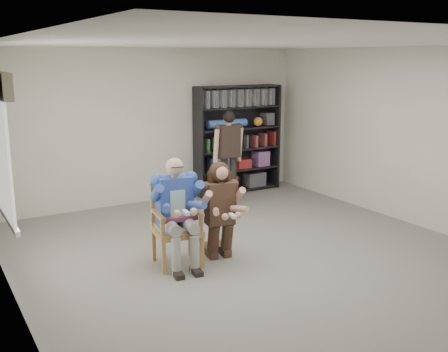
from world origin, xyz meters
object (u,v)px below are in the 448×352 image
armchair (177,224)px  bookshelf (238,139)px  kneeling_woman (221,212)px  standing_man (229,159)px  seated_man (177,212)px

armchair → bookshelf: bookshelf is taller
kneeling_woman → bookshelf: bearing=62.8°
armchair → standing_man: standing_man is taller
kneeling_woman → standing_man: standing_man is taller
armchair → standing_man: (2.01, 2.05, 0.32)m
seated_man → bookshelf: bearing=54.9°
armchair → bookshelf: 3.97m
standing_man → seated_man: bearing=-131.0°
seated_man → kneeling_woman: seated_man is taller
bookshelf → kneeling_woman: bearing=-125.5°
armchair → standing_man: 2.89m
armchair → seated_man: 0.16m
seated_man → standing_man: (2.01, 2.05, 0.15)m
armchair → seated_man: seated_man is taller
armchair → bookshelf: size_ratio=0.52×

